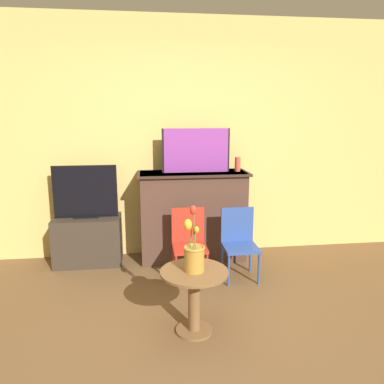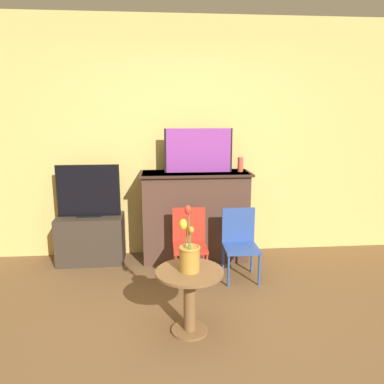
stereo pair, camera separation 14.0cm
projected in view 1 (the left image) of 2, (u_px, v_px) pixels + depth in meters
name	position (u px, v px, depth m)	size (l,w,h in m)	color
ground_plane	(212.00, 364.00, 2.53)	(14.00, 14.00, 0.00)	brown
wall_back	(180.00, 140.00, 4.31)	(8.00, 0.06, 2.70)	#E0BC66
fireplace_mantel	(193.00, 215.00, 4.26)	(1.23, 0.47, 1.01)	#4C3328
painting	(196.00, 150.00, 4.11)	(0.75, 0.03, 0.48)	black
mantel_candle	(238.00, 164.00, 4.20)	(0.06, 0.06, 0.16)	#CC4C3D
tv_stand	(88.00, 240.00, 4.16)	(0.73, 0.39, 0.53)	#382D23
tv_monitor	(85.00, 192.00, 4.05)	(0.68, 0.12, 0.57)	black
chair_red	(189.00, 240.00, 3.80)	(0.34, 0.34, 0.71)	#B22D1E
chair_blue	(239.00, 239.00, 3.80)	(0.34, 0.34, 0.71)	#2D4C99
side_table	(194.00, 292.00, 2.83)	(0.51, 0.51, 0.50)	brown
vase_tulips	(194.00, 254.00, 2.76)	(0.16, 0.17, 0.52)	#B78433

